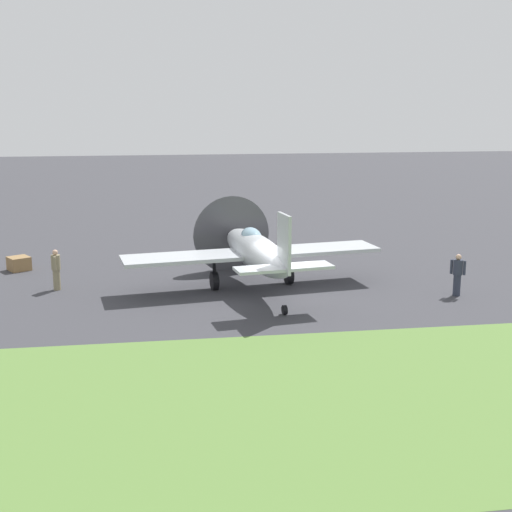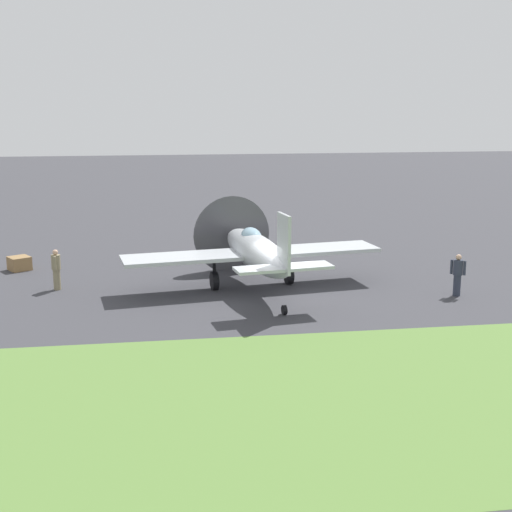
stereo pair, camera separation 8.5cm
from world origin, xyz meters
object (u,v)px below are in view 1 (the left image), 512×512
at_px(airplane_lead, 255,251).
at_px(supply_crate, 19,264).
at_px(ground_crew_chief, 56,269).
at_px(ground_crew_mechanic, 458,274).

bearing_deg(airplane_lead, supply_crate, 146.02).
bearing_deg(ground_crew_chief, ground_crew_mechanic, 78.94).
height_order(ground_crew_mechanic, supply_crate, ground_crew_mechanic).
distance_m(ground_crew_mechanic, supply_crate, 19.88).
distance_m(ground_crew_chief, supply_crate, 4.53).
xyz_separation_m(ground_crew_chief, ground_crew_mechanic, (16.27, -3.43, 0.00)).
distance_m(airplane_lead, ground_crew_chief, 8.38).
bearing_deg(ground_crew_mechanic, airplane_lead, -159.81).
xyz_separation_m(ground_crew_chief, supply_crate, (-2.19, 3.92, -0.59)).
bearing_deg(airplane_lead, ground_crew_mechanic, -23.89).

